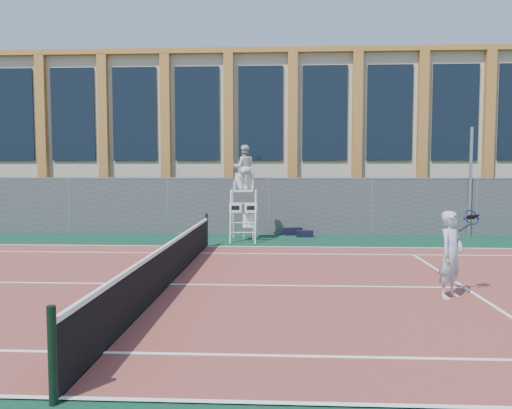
{
  "coord_description": "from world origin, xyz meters",
  "views": [
    {
      "loc": [
        2.45,
        -10.72,
        2.55
      ],
      "look_at": [
        1.77,
        3.0,
        1.59
      ],
      "focal_mm": 35.0,
      "sensor_mm": 36.0,
      "label": 1
    }
  ],
  "objects_px": {
    "umpire_chair": "(244,170)",
    "plastic_chair": "(249,225)",
    "tennis_player": "(451,254)",
    "steel_pole": "(470,182)"
  },
  "relations": [
    {
      "from": "umpire_chair",
      "to": "plastic_chair",
      "type": "distance_m",
      "value": 2.02
    },
    {
      "from": "plastic_chair",
      "to": "tennis_player",
      "type": "relative_size",
      "value": 0.53
    },
    {
      "from": "umpire_chair",
      "to": "plastic_chair",
      "type": "bearing_deg",
      "value": 66.48
    },
    {
      "from": "steel_pole",
      "to": "tennis_player",
      "type": "relative_size",
      "value": 2.41
    },
    {
      "from": "umpire_chair",
      "to": "tennis_player",
      "type": "xyz_separation_m",
      "value": [
        4.65,
        -7.91,
        -1.64
      ]
    },
    {
      "from": "umpire_chair",
      "to": "tennis_player",
      "type": "height_order",
      "value": "umpire_chair"
    },
    {
      "from": "umpire_chair",
      "to": "tennis_player",
      "type": "bearing_deg",
      "value": -59.54
    },
    {
      "from": "steel_pole",
      "to": "tennis_player",
      "type": "xyz_separation_m",
      "value": [
        -3.9,
        -9.56,
        -1.19
      ]
    },
    {
      "from": "umpire_chair",
      "to": "plastic_chair",
      "type": "relative_size",
      "value": 3.79
    },
    {
      "from": "plastic_chair",
      "to": "tennis_player",
      "type": "bearing_deg",
      "value": -61.27
    }
  ]
}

